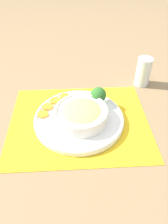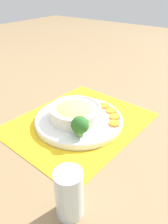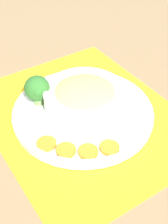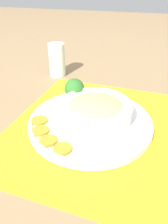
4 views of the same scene
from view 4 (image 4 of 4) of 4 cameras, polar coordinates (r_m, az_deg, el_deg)
ground_plane at (r=0.57m, az=1.63°, el=-3.70°), size 4.00×4.00×0.00m
placemat at (r=0.56m, az=1.64°, el=-3.53°), size 0.51×0.42×0.00m
plate at (r=0.56m, az=1.66°, el=-2.43°), size 0.31×0.31×0.02m
bowl at (r=0.54m, az=3.00°, el=0.63°), size 0.18×0.18×0.05m
broccoli_floret at (r=0.61m, az=-2.55°, el=6.03°), size 0.06×0.06×0.07m
carrot_slice_near at (r=0.56m, az=-11.54°, el=-2.22°), size 0.04×0.04×0.01m
carrot_slice_middle at (r=0.52m, az=-11.23°, el=-4.82°), size 0.04×0.04×0.01m
carrot_slice_far at (r=0.49m, az=-9.26°, el=-7.40°), size 0.04×0.04×0.01m
carrot_slice_extra at (r=0.47m, az=-5.57°, el=-9.54°), size 0.04×0.04×0.01m
water_glass at (r=0.85m, az=-7.02°, el=12.93°), size 0.06×0.06×0.12m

